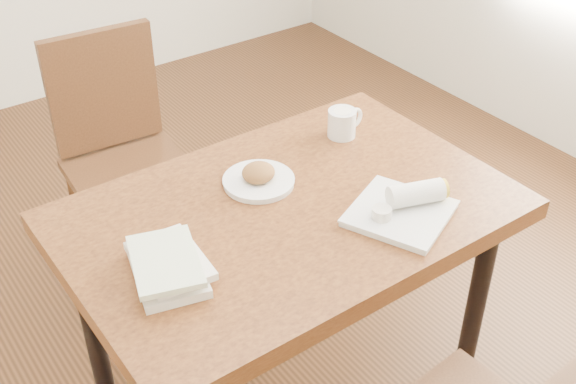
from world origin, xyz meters
TOP-DOWN VIEW (x-y plane):
  - table at (0.00, 0.00)m, footprint 1.23×0.81m
  - chair_far at (-0.12, 0.89)m, footprint 0.45×0.45m
  - plate_scone at (-0.00, 0.14)m, footprint 0.21×0.21m
  - coffee_mug at (0.37, 0.21)m, footprint 0.13×0.09m
  - plate_burrito at (0.24, -0.21)m, footprint 0.33×0.33m
  - book_stack at (-0.40, -0.06)m, footprint 0.22×0.27m

SIDE VIEW (x-z plane):
  - chair_far at x=-0.12m, z-range 0.07..1.03m
  - table at x=0.00m, z-range 0.29..1.04m
  - plate_scone at x=0.00m, z-range 0.74..0.80m
  - plate_burrito at x=0.24m, z-range 0.73..0.82m
  - book_stack at x=-0.40m, z-range 0.75..0.81m
  - coffee_mug at x=0.37m, z-range 0.75..0.84m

